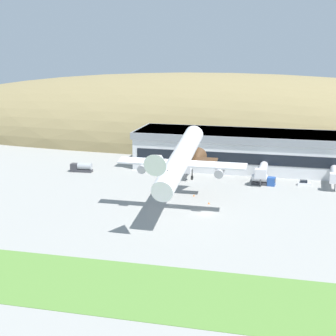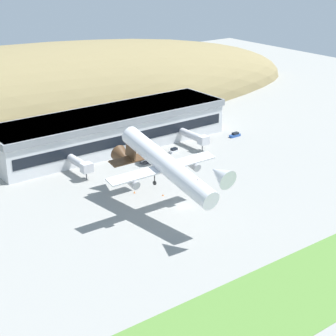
{
  "view_description": "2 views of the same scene",
  "coord_description": "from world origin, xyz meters",
  "px_view_note": "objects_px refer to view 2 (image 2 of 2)",
  "views": [
    {
      "loc": [
        24.52,
        -134.5,
        43.68
      ],
      "look_at": [
        -9.27,
        -2.0,
        12.01
      ],
      "focal_mm": 60.0,
      "sensor_mm": 36.0,
      "label": 1
    },
    {
      "loc": [
        -87.22,
        -109.01,
        67.62
      ],
      "look_at": [
        -8.29,
        -3.43,
        14.52
      ],
      "focal_mm": 60.0,
      "sensor_mm": 36.0,
      "label": 2
    }
  ],
  "objects_px": {
    "jetway_2": "(195,137)",
    "fuel_truck": "(150,158)",
    "jetway_1": "(144,149)",
    "service_car_0": "(174,150)",
    "terminal_building": "(111,127)",
    "cargo_airplane": "(165,165)",
    "traffic_cone_0": "(163,195)",
    "jetway_0": "(81,164)",
    "service_car_1": "(235,135)",
    "traffic_cone_1": "(134,192)"
  },
  "relations": [
    {
      "from": "jetway_2",
      "to": "cargo_airplane",
      "type": "xyz_separation_m",
      "value": [
        -39.26,
        -35.2,
        9.71
      ]
    },
    {
      "from": "jetway_1",
      "to": "jetway_2",
      "type": "height_order",
      "value": "same"
    },
    {
      "from": "jetway_0",
      "to": "service_car_1",
      "type": "bearing_deg",
      "value": -0.62
    },
    {
      "from": "jetway_1",
      "to": "terminal_building",
      "type": "bearing_deg",
      "value": 94.77
    },
    {
      "from": "cargo_airplane",
      "to": "service_car_1",
      "type": "distance_m",
      "value": 69.87
    },
    {
      "from": "jetway_0",
      "to": "traffic_cone_1",
      "type": "height_order",
      "value": "jetway_0"
    },
    {
      "from": "jetway_0",
      "to": "jetway_2",
      "type": "bearing_deg",
      "value": -1.14
    },
    {
      "from": "terminal_building",
      "to": "jetway_2",
      "type": "xyz_separation_m",
      "value": [
        23.18,
        -18.37,
        -3.23
      ]
    },
    {
      "from": "terminal_building",
      "to": "traffic_cone_0",
      "type": "distance_m",
      "value": 46.33
    },
    {
      "from": "service_car_1",
      "to": "traffic_cone_1",
      "type": "xyz_separation_m",
      "value": [
        -58.47,
        -19.96,
        -0.39
      ]
    },
    {
      "from": "jetway_2",
      "to": "jetway_0",
      "type": "bearing_deg",
      "value": 178.86
    },
    {
      "from": "jetway_2",
      "to": "terminal_building",
      "type": "bearing_deg",
      "value": 141.61
    },
    {
      "from": "jetway_1",
      "to": "service_car_0",
      "type": "bearing_deg",
      "value": 0.83
    },
    {
      "from": "jetway_1",
      "to": "service_car_1",
      "type": "xyz_separation_m",
      "value": [
        41.22,
        -0.01,
        -3.32
      ]
    },
    {
      "from": "jetway_2",
      "to": "fuel_truck",
      "type": "height_order",
      "value": "jetway_2"
    },
    {
      "from": "jetway_2",
      "to": "cargo_airplane",
      "type": "height_order",
      "value": "cargo_airplane"
    },
    {
      "from": "fuel_truck",
      "to": "cargo_airplane",
      "type": "bearing_deg",
      "value": -118.97
    },
    {
      "from": "traffic_cone_0",
      "to": "jetway_0",
      "type": "bearing_deg",
      "value": 113.09
    },
    {
      "from": "jetway_0",
      "to": "fuel_truck",
      "type": "height_order",
      "value": "jetway_0"
    },
    {
      "from": "jetway_2",
      "to": "traffic_cone_0",
      "type": "distance_m",
      "value": 42.68
    },
    {
      "from": "jetway_2",
      "to": "traffic_cone_0",
      "type": "relative_size",
      "value": 23.64
    },
    {
      "from": "terminal_building",
      "to": "traffic_cone_0",
      "type": "relative_size",
      "value": 149.56
    },
    {
      "from": "fuel_truck",
      "to": "traffic_cone_1",
      "type": "distance_m",
      "value": 25.07
    },
    {
      "from": "cargo_airplane",
      "to": "traffic_cone_1",
      "type": "distance_m",
      "value": 20.46
    },
    {
      "from": "jetway_0",
      "to": "service_car_1",
      "type": "height_order",
      "value": "jetway_0"
    },
    {
      "from": "jetway_0",
      "to": "service_car_0",
      "type": "distance_m",
      "value": 36.32
    },
    {
      "from": "jetway_1",
      "to": "service_car_1",
      "type": "height_order",
      "value": "jetway_1"
    },
    {
      "from": "cargo_airplane",
      "to": "fuel_truck",
      "type": "xyz_separation_m",
      "value": [
        18.24,
        32.95,
        -12.17
      ]
    },
    {
      "from": "fuel_truck",
      "to": "jetway_2",
      "type": "bearing_deg",
      "value": 6.1
    },
    {
      "from": "terminal_building",
      "to": "cargo_airplane",
      "type": "bearing_deg",
      "value": -106.7
    },
    {
      "from": "jetway_0",
      "to": "service_car_1",
      "type": "xyz_separation_m",
      "value": [
        64.57,
        -0.7,
        -3.32
      ]
    },
    {
      "from": "cargo_airplane",
      "to": "fuel_truck",
      "type": "distance_m",
      "value": 39.58
    },
    {
      "from": "jetway_0",
      "to": "cargo_airplane",
      "type": "distance_m",
      "value": 37.82
    },
    {
      "from": "fuel_truck",
      "to": "terminal_building",
      "type": "bearing_deg",
      "value": 96.0
    },
    {
      "from": "terminal_building",
      "to": "fuel_truck",
      "type": "height_order",
      "value": "terminal_building"
    },
    {
      "from": "terminal_building",
      "to": "fuel_truck",
      "type": "distance_m",
      "value": 21.49
    },
    {
      "from": "jetway_1",
      "to": "jetway_2",
      "type": "distance_m",
      "value": 21.67
    },
    {
      "from": "service_car_1",
      "to": "traffic_cone_0",
      "type": "relative_size",
      "value": 7.94
    },
    {
      "from": "cargo_airplane",
      "to": "fuel_truck",
      "type": "height_order",
      "value": "cargo_airplane"
    },
    {
      "from": "jetway_0",
      "to": "jetway_2",
      "type": "relative_size",
      "value": 0.88
    },
    {
      "from": "terminal_building",
      "to": "cargo_airplane",
      "type": "height_order",
      "value": "cargo_airplane"
    },
    {
      "from": "terminal_building",
      "to": "service_car_0",
      "type": "height_order",
      "value": "terminal_building"
    },
    {
      "from": "terminal_building",
      "to": "traffic_cone_1",
      "type": "xyz_separation_m",
      "value": [
        -15.73,
        -38.13,
        -6.94
      ]
    },
    {
      "from": "jetway_2",
      "to": "service_car_1",
      "type": "relative_size",
      "value": 2.98
    },
    {
      "from": "service_car_0",
      "to": "traffic_cone_0",
      "type": "xyz_separation_m",
      "value": [
        -24.57,
        -26.66,
        -0.38
      ]
    },
    {
      "from": "service_car_1",
      "to": "traffic_cone_1",
      "type": "distance_m",
      "value": 61.78
    },
    {
      "from": "fuel_truck",
      "to": "traffic_cone_0",
      "type": "distance_m",
      "value": 27.08
    },
    {
      "from": "jetway_1",
      "to": "traffic_cone_0",
      "type": "height_order",
      "value": "jetway_1"
    },
    {
      "from": "terminal_building",
      "to": "jetway_1",
      "type": "xyz_separation_m",
      "value": [
        1.52,
        -18.17,
        -3.23
      ]
    },
    {
      "from": "cargo_airplane",
      "to": "service_car_0",
      "type": "bearing_deg",
      "value": 49.5
    }
  ]
}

